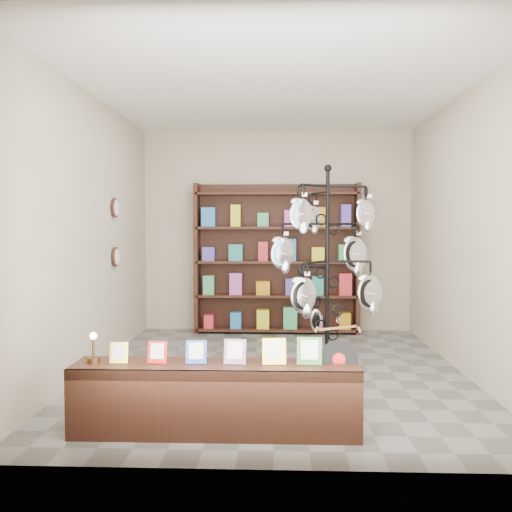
{
  "coord_description": "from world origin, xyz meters",
  "views": [
    {
      "loc": [
        0.03,
        -6.11,
        1.57
      ],
      "look_at": [
        -0.17,
        -1.0,
        1.31
      ],
      "focal_mm": 40.0,
      "sensor_mm": 36.0,
      "label": 1
    }
  ],
  "objects": [
    {
      "name": "room_envelope",
      "position": [
        0.0,
        0.0,
        1.85
      ],
      "size": [
        5.0,
        5.0,
        5.0
      ],
      "color": "#BFAF9A",
      "rests_on": "ground"
    },
    {
      "name": "back_shelving",
      "position": [
        0.0,
        2.3,
        1.03
      ],
      "size": [
        2.42,
        0.36,
        2.2
      ],
      "color": "black",
      "rests_on": "ground"
    },
    {
      "name": "display_tree",
      "position": [
        0.49,
        -0.75,
        1.24
      ],
      "size": [
        1.19,
        1.19,
        2.15
      ],
      "rotation": [
        0.0,
        0.0,
        0.42
      ],
      "color": "black",
      "rests_on": "ground"
    },
    {
      "name": "front_shelf",
      "position": [
        -0.44,
        -1.85,
        0.27
      ],
      "size": [
        2.17,
        0.45,
        0.77
      ],
      "rotation": [
        0.0,
        0.0,
        0.01
      ],
      "color": "black",
      "rests_on": "ground"
    },
    {
      "name": "wall_clocks",
      "position": [
        -1.97,
        0.8,
        1.5
      ],
      "size": [
        0.03,
        0.24,
        0.84
      ],
      "color": "black",
      "rests_on": "ground"
    },
    {
      "name": "ground",
      "position": [
        0.0,
        0.0,
        0.0
      ],
      "size": [
        5.0,
        5.0,
        0.0
      ],
      "primitive_type": "plane",
      "color": "slate",
      "rests_on": "ground"
    }
  ]
}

